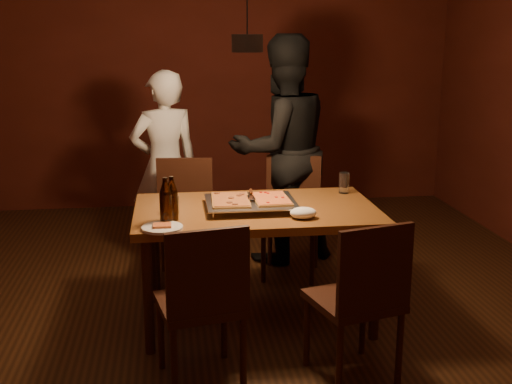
{
  "coord_description": "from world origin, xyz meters",
  "views": [
    {
      "loc": [
        -0.45,
        -3.73,
        1.82
      ],
      "look_at": [
        0.06,
        0.08,
        0.85
      ],
      "focal_mm": 45.0,
      "sensor_mm": 36.0,
      "label": 1
    }
  ],
  "objects": [
    {
      "name": "room_shell",
      "position": [
        0.0,
        0.0,
        1.4
      ],
      "size": [
        6.0,
        6.0,
        6.0
      ],
      "color": "#391F0F",
      "rests_on": "ground"
    },
    {
      "name": "dining_table",
      "position": [
        0.06,
        0.08,
        0.68
      ],
      "size": [
        1.5,
        0.9,
        0.75
      ],
      "color": "brown",
      "rests_on": "floor"
    },
    {
      "name": "chair_far_left",
      "position": [
        -0.37,
        0.9,
        0.54
      ],
      "size": [
        0.46,
        0.46,
        0.49
      ],
      "rotation": [
        0.0,
        0.0,
        3.03
      ],
      "color": "#38190F",
      "rests_on": "floor"
    },
    {
      "name": "chair_far_right",
      "position": [
        0.45,
        0.9,
        0.54
      ],
      "size": [
        0.52,
        0.52,
        0.49
      ],
      "rotation": [
        0.0,
        0.0,
        2.85
      ],
      "color": "#38190F",
      "rests_on": "floor"
    },
    {
      "name": "chair_near_left",
      "position": [
        -0.31,
        -0.7,
        0.54
      ],
      "size": [
        0.49,
        0.49,
        0.49
      ],
      "rotation": [
        0.0,
        0.0,
        0.2
      ],
      "color": "#38190F",
      "rests_on": "floor"
    },
    {
      "name": "chair_near_right",
      "position": [
        0.5,
        -0.76,
        0.54
      ],
      "size": [
        0.51,
        0.51,
        0.49
      ],
      "rotation": [
        0.0,
        0.0,
        0.26
      ],
      "color": "#38190F",
      "rests_on": "floor"
    },
    {
      "name": "pizza_tray",
      "position": [
        0.03,
        0.07,
        0.77
      ],
      "size": [
        0.55,
        0.45,
        0.05
      ],
      "primitive_type": "cube",
      "rotation": [
        0.0,
        0.0,
        -0.0
      ],
      "color": "silver",
      "rests_on": "dining_table"
    },
    {
      "name": "pizza_meat",
      "position": [
        -0.1,
        0.08,
        0.81
      ],
      "size": [
        0.25,
        0.37,
        0.02
      ],
      "primitive_type": "cube",
      "rotation": [
        0.0,
        0.0,
        -0.04
      ],
      "color": "maroon",
      "rests_on": "pizza_tray"
    },
    {
      "name": "pizza_cheese",
      "position": [
        0.16,
        0.07,
        0.81
      ],
      "size": [
        0.22,
        0.35,
        0.02
      ],
      "primitive_type": "cube",
      "rotation": [
        0.0,
        0.0,
        0.03
      ],
      "color": "gold",
      "rests_on": "pizza_tray"
    },
    {
      "name": "spatula",
      "position": [
        0.03,
        0.09,
        0.81
      ],
      "size": [
        0.12,
        0.25,
        0.04
      ],
      "primitive_type": null,
      "rotation": [
        0.0,
        0.0,
        -0.11
      ],
      "color": "silver",
      "rests_on": "pizza_tray"
    },
    {
      "name": "beer_bottle_a",
      "position": [
        -0.49,
        -0.18,
        0.88
      ],
      "size": [
        0.07,
        0.07,
        0.27
      ],
      "color": "black",
      "rests_on": "dining_table"
    },
    {
      "name": "beer_bottle_b",
      "position": [
        -0.46,
        -0.12,
        0.88
      ],
      "size": [
        0.07,
        0.07,
        0.26
      ],
      "color": "black",
      "rests_on": "dining_table"
    },
    {
      "name": "water_glass_left",
      "position": [
        -0.45,
        0.02,
        0.8
      ],
      "size": [
        0.07,
        0.07,
        0.11
      ],
      "primitive_type": "cylinder",
      "color": "silver",
      "rests_on": "dining_table"
    },
    {
      "name": "water_glass_right",
      "position": [
        0.7,
        0.37,
        0.82
      ],
      "size": [
        0.07,
        0.07,
        0.14
      ],
      "primitive_type": "cylinder",
      "color": "silver",
      "rests_on": "dining_table"
    },
    {
      "name": "plate_slice",
      "position": [
        -0.51,
        -0.29,
        0.76
      ],
      "size": [
        0.23,
        0.23,
        0.03
      ],
      "color": "white",
      "rests_on": "dining_table"
    },
    {
      "name": "napkin",
      "position": [
        0.3,
        -0.19,
        0.78
      ],
      "size": [
        0.16,
        0.12,
        0.07
      ],
      "primitive_type": "ellipsoid",
      "color": "white",
      "rests_on": "dining_table"
    },
    {
      "name": "diner_white",
      "position": [
        -0.51,
        1.37,
        0.76
      ],
      "size": [
        0.64,
        0.51,
        1.53
      ],
      "primitive_type": "imported",
      "rotation": [
        0.0,
        0.0,
        3.43
      ],
      "color": "silver",
      "rests_on": "floor"
    },
    {
      "name": "diner_dark",
      "position": [
        0.42,
        1.21,
        0.9
      ],
      "size": [
        1.04,
        0.92,
        1.8
      ],
      "primitive_type": "imported",
      "rotation": [
        0.0,
        0.0,
        3.45
      ],
      "color": "black",
      "rests_on": "floor"
    },
    {
      "name": "pendant_lamp",
      "position": [
        0.0,
        0.0,
        1.76
      ],
      "size": [
        0.18,
        0.18,
        1.1
      ],
      "color": "black",
      "rests_on": "ceiling"
    }
  ]
}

